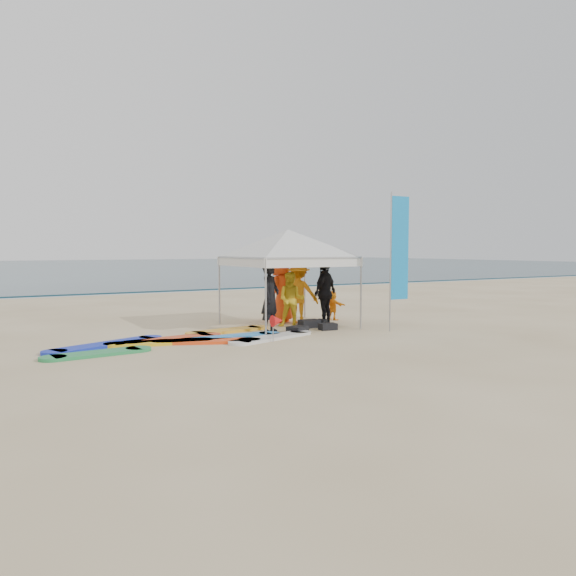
# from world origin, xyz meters

# --- Properties ---
(ground) EXTENTS (120.00, 120.00, 0.00)m
(ground) POSITION_xyz_m (0.00, 0.00, 0.00)
(ground) COLOR beige
(ground) RESTS_ON ground
(ocean) EXTENTS (160.00, 84.00, 0.08)m
(ocean) POSITION_xyz_m (0.00, 60.00, 0.04)
(ocean) COLOR #0C2633
(ocean) RESTS_ON ground
(shoreline_foam) EXTENTS (160.00, 1.20, 0.01)m
(shoreline_foam) POSITION_xyz_m (0.00, 18.20, 0.00)
(shoreline_foam) COLOR silver
(shoreline_foam) RESTS_ON ground
(person_black_a) EXTENTS (0.80, 0.77, 1.85)m
(person_black_a) POSITION_xyz_m (-0.37, 3.25, 0.92)
(person_black_a) COLOR black
(person_black_a) RESTS_ON ground
(person_yellow) EXTENTS (0.96, 0.92, 1.55)m
(person_yellow) POSITION_xyz_m (0.56, 3.76, 0.78)
(person_yellow) COLOR gold
(person_yellow) RESTS_ON ground
(person_orange_a) EXTENTS (1.33, 1.25, 1.80)m
(person_orange_a) POSITION_xyz_m (1.16, 4.37, 0.90)
(person_orange_a) COLOR orange
(person_orange_a) RESTS_ON ground
(person_black_b) EXTENTS (1.18, 0.92, 1.87)m
(person_black_b) POSITION_xyz_m (1.61, 3.65, 0.94)
(person_black_b) COLOR black
(person_black_b) RESTS_ON ground
(person_orange_b) EXTENTS (1.12, 1.01, 1.93)m
(person_orange_b) POSITION_xyz_m (0.86, 4.84, 0.97)
(person_orange_b) COLOR #E74514
(person_orange_b) RESTS_ON ground
(person_seated) EXTENTS (0.47, 0.87, 0.90)m
(person_seated) POSITION_xyz_m (2.48, 4.51, 0.45)
(person_seated) COLOR orange
(person_seated) RESTS_ON ground
(canopy_tent) EXTENTS (4.15, 4.15, 3.13)m
(canopy_tent) POSITION_xyz_m (0.58, 3.99, 2.73)
(canopy_tent) COLOR #A5A5A8
(canopy_tent) RESTS_ON ground
(feather_flag) EXTENTS (0.62, 0.04, 3.69)m
(feather_flag) POSITION_xyz_m (2.73, 1.78, 2.17)
(feather_flag) COLOR #A5A5A8
(feather_flag) RESTS_ON ground
(marker_pennant) EXTENTS (0.28, 0.28, 0.64)m
(marker_pennant) POSITION_xyz_m (-0.96, 1.80, 0.49)
(marker_pennant) COLOR #A5A5A8
(marker_pennant) RESTS_ON ground
(gear_pile) EXTENTS (1.69, 1.13, 0.22)m
(gear_pile) POSITION_xyz_m (0.86, 3.15, 0.10)
(gear_pile) COLOR black
(gear_pile) RESTS_ON ground
(surfboard_spread) EXTENTS (6.12, 2.58, 0.07)m
(surfboard_spread) POSITION_xyz_m (-2.83, 2.84, 0.04)
(surfboard_spread) COLOR gold
(surfboard_spread) RESTS_ON ground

